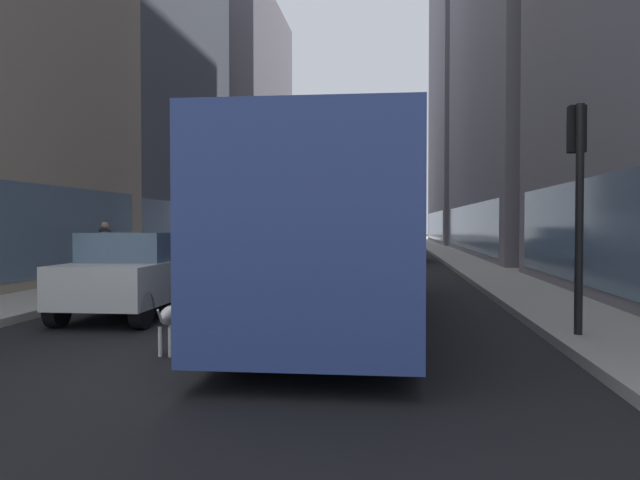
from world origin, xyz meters
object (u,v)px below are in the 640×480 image
Objects in this scene: car_blue_hatchback at (404,243)px; pedestrian_with_handbag at (105,251)px; traffic_light_near at (578,180)px; car_white_van at (141,272)px; dalmatian_dog at (172,316)px; transit_bus at (341,224)px; car_silver_sedan at (270,247)px.

pedestrian_with_handbag reaches higher than car_blue_hatchback.
car_white_van is at bearing 163.54° from traffic_light_near.
traffic_light_near reaches higher than dalmatian_dog.
dalmatian_dog is at bearing -99.41° from car_blue_hatchback.
transit_bus is 2.67× the size of car_blue_hatchback.
dalmatian_dog is at bearing -167.11° from traffic_light_near.
car_white_van and car_blue_hatchback have the same top height.
car_blue_hatchback is 16.08m from pedestrian_with_handbag.
car_white_van is at bearing -57.97° from pedestrian_with_handbag.
traffic_light_near is at bearing 12.89° from dalmatian_dog.
transit_bus is 3.39× the size of traffic_light_near.
car_silver_sedan is at bearing 116.15° from traffic_light_near.
car_white_van is at bearing -106.79° from car_blue_hatchback.
car_silver_sedan is (-4.00, 13.47, -0.95)m from transit_bus.
car_blue_hatchback is at bearing 42.59° from car_silver_sedan.
transit_bus is at bearing -0.93° from car_white_van.
car_white_van is 1.06× the size of car_blue_hatchback.
dalmatian_dog is at bearing -59.50° from pedestrian_with_handbag.
transit_bus is 4.28m from dalmatian_dog.
car_silver_sedan is 1.24× the size of traffic_light_near.
car_silver_sedan is at bearing 69.00° from pedestrian_with_handbag.
pedestrian_with_handbag is at bearing -111.00° from car_silver_sedan.
pedestrian_with_handbag is (-7.19, 5.16, -0.76)m from transit_bus.
car_blue_hatchback is at bearing 80.59° from dalmatian_dog.
transit_bus is at bearing 59.62° from dalmatian_dog.
traffic_light_near is (3.70, -2.21, 0.66)m from transit_bus.
traffic_light_near is at bearing -30.86° from transit_bus.
traffic_light_near is at bearing -16.46° from car_white_van.
car_silver_sedan is (-0.00, 13.41, 0.00)m from car_white_van.
traffic_light_near is (5.77, 1.32, 1.92)m from dalmatian_dog.
car_silver_sedan is 17.54m from traffic_light_near.
car_white_van is 13.41m from car_silver_sedan.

